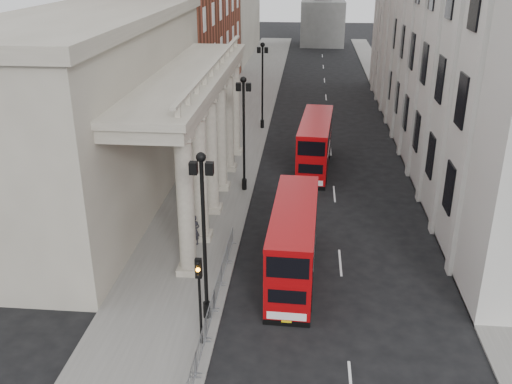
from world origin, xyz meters
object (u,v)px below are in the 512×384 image
lamp_post_north (262,80)px  pedestrian_b (189,211)px  pedestrian_c (210,168)px  traffic_light (199,286)px  bus_near (294,241)px  lamp_post_south (204,227)px  lamp_post_mid (244,126)px  bus_far (315,143)px  pedestrian_a (195,230)px

lamp_post_north → pedestrian_b: size_ratio=4.78×
pedestrian_b → lamp_post_north: bearing=-111.3°
pedestrian_c → lamp_post_north: bearing=85.6°
traffic_light → bus_near: bearing=58.9°
lamp_post_south → lamp_post_north: same height
lamp_post_south → bus_near: size_ratio=0.88×
traffic_light → bus_near: size_ratio=0.46×
lamp_post_mid → pedestrian_c: (-2.90, 2.04, -4.00)m
lamp_post_north → pedestrian_b: lamp_post_north is taller
traffic_light → bus_near: traffic_light is taller
lamp_post_north → traffic_light: (0.10, -34.02, -1.80)m
lamp_post_south → traffic_light: size_ratio=1.93×
pedestrian_c → traffic_light: bearing=-74.2°
lamp_post_north → pedestrian_c: size_ratio=5.29×
bus_far → pedestrian_a: size_ratio=5.25×
pedestrian_b → pedestrian_c: pedestrian_b is taller
lamp_post_south → pedestrian_c: 18.70m
traffic_light → pedestrian_c: (-3.00, 20.05, -2.20)m
lamp_post_south → bus_far: 22.06m
pedestrian_b → pedestrian_c: (-0.02, 8.06, -0.08)m
lamp_post_north → pedestrian_a: (-1.99, -24.75, -3.87)m
bus_far → pedestrian_a: bearing=-112.9°
pedestrian_b → pedestrian_c: 8.06m
lamp_post_south → pedestrian_b: bearing=106.1°
lamp_post_north → bus_near: lamp_post_north is taller
pedestrian_a → pedestrian_b: pedestrian_a is taller
lamp_post_mid → lamp_post_north: same height
pedestrian_a → lamp_post_south: bearing=-62.5°
pedestrian_a → pedestrian_c: bearing=107.0°
pedestrian_c → lamp_post_mid: bearing=-27.8°
bus_far → pedestrian_a: (-7.14, -14.03, -1.10)m
lamp_post_mid → bus_near: size_ratio=0.88×
pedestrian_a → bus_far: bearing=75.2°
pedestrian_c → pedestrian_a: bearing=-77.9°
lamp_post_south → bus_near: (3.96, 4.37, -2.80)m
pedestrian_a → pedestrian_b: 2.86m
bus_near → pedestrian_c: bus_near is taller
bus_far → lamp_post_north: bearing=119.7°
bus_far → pedestrian_b: size_ratio=5.52×
bus_far → traffic_light: bearing=-98.2°
pedestrian_a → pedestrian_c: size_ratio=1.17×
lamp_post_north → traffic_light: lamp_post_north is taller
bus_near → pedestrian_c: 15.33m
traffic_light → pedestrian_b: traffic_light is taller
lamp_post_mid → traffic_light: (0.10, -18.02, -1.80)m
bus_far → pedestrian_c: 8.76m
bus_near → lamp_post_mid: bearing=110.6°
lamp_post_south → pedestrian_a: size_ratio=4.54×
bus_near → pedestrian_b: bearing=142.5°
pedestrian_a → pedestrian_b: bearing=120.2°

